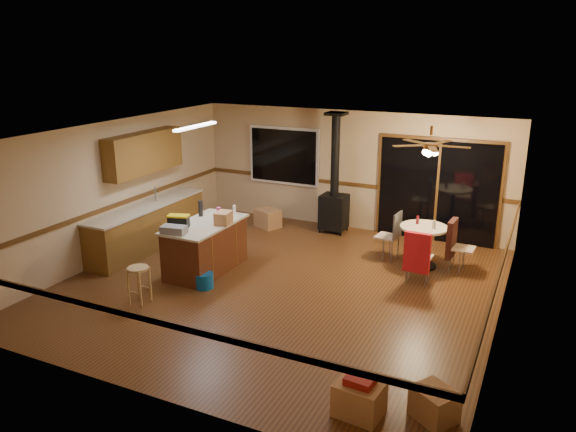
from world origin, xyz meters
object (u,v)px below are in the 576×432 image
Objects in this scene: dining_table at (423,239)px; blue_bucket at (204,281)px; chair_left at (393,230)px; bar_stool at (139,285)px; wood_stove at (334,200)px; chair_right at (453,239)px; box_corner_b at (434,404)px; box_corner_a at (359,399)px; kitchen_island at (206,247)px; chair_near at (418,252)px; toolbox_black at (179,222)px; box_under_window at (268,218)px; toolbox_grey at (174,230)px.

blue_bucket is at bearing -140.85° from dining_table.
dining_table is at bearing -8.55° from chair_left.
bar_stool is 1.11m from blue_bucket.
wood_stove is 3.60× the size of chair_right.
wood_stove is 5.67× the size of box_corner_b.
dining_table is 4.66m from box_corner_a.
chair_right is 4.47m from box_corner_b.
kitchen_island is 1.94× the size of dining_table.
chair_near is at bearing 33.94° from bar_stool.
dining_table is at bearing 94.12° from box_corner_a.
dining_table is 1.70× the size of box_corner_a.
chair_near is (3.20, 1.64, 0.47)m from blue_bucket.
toolbox_black is 0.50× the size of chair_right.
blue_bucket is 0.71× the size of box_corner_b.
bar_stool is 0.87× the size of chair_right.
box_corner_b is at bearing -23.47° from blue_bucket.
dining_table is (3.11, 2.53, 0.40)m from blue_bucket.
blue_bucket is at bearing -144.47° from chair_right.
toolbox_black is at bearing -160.64° from chair_near.
toolbox_black is at bearing 93.10° from bar_stool.
dining_table is at bearing -13.11° from box_under_window.
wood_stove is 1.58m from box_under_window.
wood_stove is 6.03× the size of toolbox_grey.
chair_right reaches higher than box_under_window.
blue_bucket is at bearing -133.81° from chair_left.
bar_stool reaches higher than box_corner_b.
kitchen_island is at bearing 120.55° from blue_bucket.
box_corner_b reaches higher than blue_bucket.
blue_bucket is at bearing -80.93° from box_under_window.
wood_stove reaches higher than chair_right.
blue_bucket is 0.45× the size of chair_right.
chair_near is 1.00× the size of chair_right.
chair_left is at bearing 171.45° from dining_table.
bar_stool is 1.93× the size of blue_bucket.
wood_stove reaches higher than box_under_window.
chair_left is (1.60, -1.10, -0.14)m from wood_stove.
kitchen_island is 3.50m from chair_left.
kitchen_island is 3.33m from wood_stove.
box_under_window is at bearing 132.38° from box_corner_b.
kitchen_island is at bearing -154.38° from chair_right.
wood_stove is at bearing 145.63° from chair_left.
chair_right is (4.01, 1.92, 0.14)m from kitchen_island.
toolbox_black reaches higher than kitchen_island.
chair_left is 1.19m from chair_near.
chair_near is at bearing -114.24° from chair_right.
chair_near is 3.78m from box_corner_a.
box_corner_a is at bearing -66.49° from wood_stove.
wood_stove is at bearing 66.91° from kitchen_island.
toolbox_black is 0.57× the size of bar_stool.
toolbox_black is 4.82m from box_corner_a.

